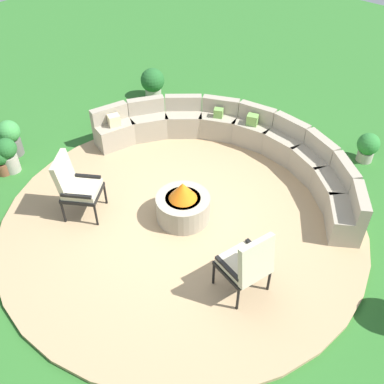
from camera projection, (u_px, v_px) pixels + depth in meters
The scene contains 11 objects.
ground_plane at pixel (183, 220), 6.89m from camera, with size 24.00×24.00×0.00m, color #2D6B28.
patio_circle at pixel (183, 218), 6.87m from camera, with size 5.62×5.62×0.06m, color tan.
fire_pit at pixel (183, 205), 6.68m from camera, with size 0.83×0.83×0.68m.
curved_stone_bench at pixel (238, 145), 7.84m from camera, with size 4.96×2.47×0.74m.
lounge_chair_front_left at pixel (76, 185), 6.59m from camera, with size 0.76×0.77×1.05m.
lounge_chair_front_right at pixel (248, 263), 5.44m from camera, with size 0.67×0.66×1.03m.
potted_plant_0 at pixel (368, 146), 7.89m from camera, with size 0.40×0.40×0.56m.
potted_plant_1 at pixel (8, 154), 7.61m from camera, with size 0.36×0.36×0.66m.
potted_plant_2 at pixel (153, 82), 9.66m from camera, with size 0.52×0.52×0.68m.
potted_plant_3 at pixel (1, 159), 7.61m from camera, with size 0.33×0.33×0.53m.
potted_plant_4 at pixel (10, 136), 7.98m from camera, with size 0.41×0.41×0.70m.
Camera 1 is at (3.49, -3.51, 4.82)m, focal length 41.04 mm.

